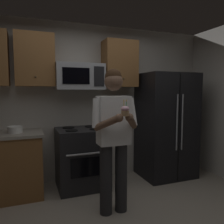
# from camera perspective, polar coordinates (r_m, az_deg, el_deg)

# --- Properties ---
(wall_back) EXTENTS (4.40, 0.10, 2.60)m
(wall_back) POSITION_cam_1_polar(r_m,az_deg,el_deg) (3.89, -6.85, 2.34)
(wall_back) COLOR beige
(wall_back) RESTS_ON ground
(oven_range) EXTENTS (0.76, 0.70, 0.93)m
(oven_range) POSITION_cam_1_polar(r_m,az_deg,el_deg) (3.63, -7.56, -11.37)
(oven_range) COLOR black
(oven_range) RESTS_ON ground
(microwave) EXTENTS (0.74, 0.41, 0.40)m
(microwave) POSITION_cam_1_polar(r_m,az_deg,el_deg) (3.60, -8.24, 8.78)
(microwave) COLOR #9EA0A5
(refrigerator) EXTENTS (0.90, 0.75, 1.80)m
(refrigerator) POSITION_cam_1_polar(r_m,az_deg,el_deg) (4.09, 13.47, -3.26)
(refrigerator) COLOR black
(refrigerator) RESTS_ON ground
(cabinet_row_upper) EXTENTS (2.78, 0.36, 0.76)m
(cabinet_row_upper) POSITION_cam_1_polar(r_m,az_deg,el_deg) (3.59, -17.68, 12.27)
(cabinet_row_upper) COLOR brown
(bowl_large_white) EXTENTS (0.20, 0.20, 0.09)m
(bowl_large_white) POSITION_cam_1_polar(r_m,az_deg,el_deg) (3.42, -23.29, -4.03)
(bowl_large_white) COLOR white
(bowl_large_white) RESTS_ON counter_left
(person) EXTENTS (0.60, 0.48, 1.76)m
(person) POSITION_cam_1_polar(r_m,az_deg,el_deg) (2.72, 0.48, -5.36)
(person) COLOR #262628
(person) RESTS_ON ground
(cupcake) EXTENTS (0.09, 0.09, 0.17)m
(cupcake) POSITION_cam_1_polar(r_m,az_deg,el_deg) (2.38, 3.33, 0.32)
(cupcake) COLOR #A87F56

